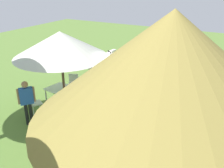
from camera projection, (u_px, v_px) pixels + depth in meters
ground_plane at (137, 106)px, 10.59m from camera, size 36.00×36.00×0.00m
thatched_hut at (167, 100)px, 5.64m from camera, size 6.17×6.17×4.43m
shade_umbrella at (60, 44)px, 9.62m from camera, size 3.66×3.66×3.13m
patio_dining_table at (64, 91)px, 10.38m from camera, size 1.64×1.17×0.74m
patio_chair_west_end at (91, 101)px, 9.88m from camera, size 0.43×0.45×0.90m
patio_chair_near_lawn at (73, 82)px, 11.62m from camera, size 0.56×0.55×0.90m
patio_chair_near_hut at (34, 102)px, 9.79m from camera, size 0.59×0.58×0.90m
guest_beside_umbrella at (27, 99)px, 8.89m from camera, size 0.45×0.50×1.70m
standing_watcher at (208, 69)px, 11.87m from camera, size 0.40×0.53×1.67m
striped_lounge_chair at (135, 105)px, 10.08m from camera, size 0.77×0.92×0.67m
zebra_nearest_camera at (164, 72)px, 11.51m from camera, size 1.67×1.81×1.52m
zebra_by_umbrella at (102, 63)px, 12.74m from camera, size 0.75×2.16×1.55m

